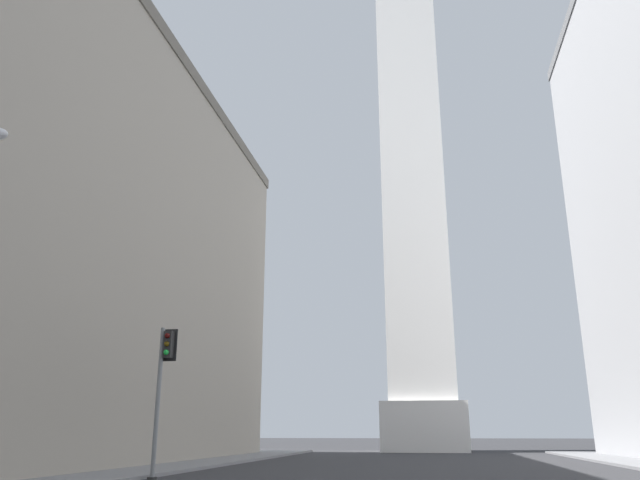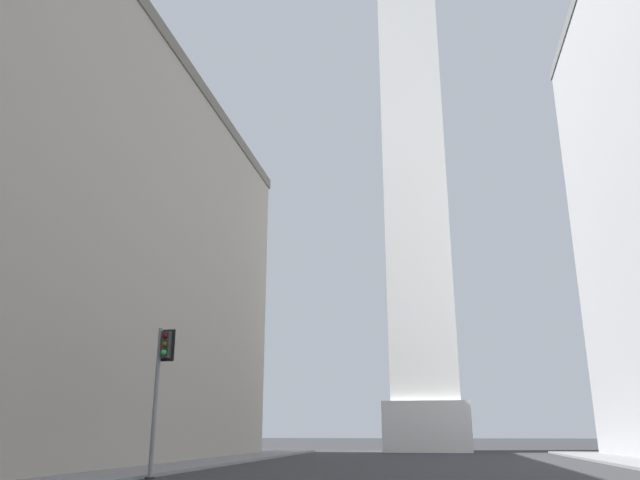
{
  "view_description": "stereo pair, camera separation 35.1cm",
  "coord_description": "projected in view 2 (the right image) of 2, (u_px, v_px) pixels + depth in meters",
  "views": [
    {
      "loc": [
        0.81,
        -0.1,
        1.77
      ],
      "look_at": [
        -5.64,
        36.93,
        13.38
      ],
      "focal_mm": 35.0,
      "sensor_mm": 36.0,
      "label": 1
    },
    {
      "loc": [
        1.16,
        -0.04,
        1.77
      ],
      "look_at": [
        -5.64,
        36.93,
        13.38
      ],
      "focal_mm": 35.0,
      "sensor_mm": 36.0,
      "label": 2
    }
  ],
  "objects": [
    {
      "name": "sidewalk_left",
      "position": [
        60.0,
        479.0,
        23.35
      ],
      "size": [
        5.0,
        75.82,
        0.15
      ],
      "primitive_type": "cube",
      "color": "slate",
      "rests_on": "ground_plane"
    },
    {
      "name": "obelisk",
      "position": [
        412.0,
        122.0,
        69.36
      ],
      "size": [
        8.03,
        8.03,
        71.98
      ],
      "color": "silver",
      "rests_on": "ground_plane"
    },
    {
      "name": "traffic_light_mid_left",
      "position": [
        160.0,
        377.0,
        25.45
      ],
      "size": [
        0.78,
        0.5,
        5.94
      ],
      "color": "slate",
      "rests_on": "ground_plane"
    }
  ]
}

